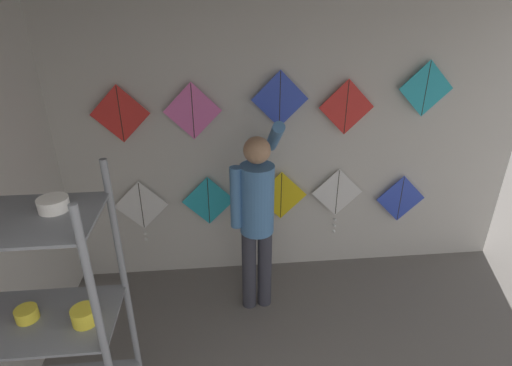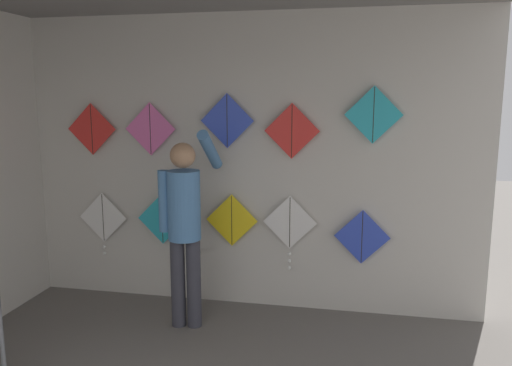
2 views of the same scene
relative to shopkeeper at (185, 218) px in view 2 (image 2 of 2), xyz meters
name	(u,v)px [view 2 (image 2 of 2)]	position (x,y,z in m)	size (l,w,h in m)	color
back_panel	(229,163)	(0.25, 0.61, 0.41)	(4.80, 0.06, 2.80)	beige
shopkeeper	(185,218)	(0.00, 0.00, 0.00)	(0.45, 0.63, 1.76)	#383842
kite_0	(103,220)	(-1.06, 0.52, -0.20)	(0.51, 0.04, 0.65)	white
kite_1	(162,219)	(-0.42, 0.52, -0.16)	(0.51, 0.01, 0.51)	#28B2C6
kite_2	(232,220)	(0.29, 0.52, -0.13)	(0.51, 0.01, 0.51)	yellow
kite_3	(290,227)	(0.86, 0.52, -0.17)	(0.51, 0.04, 0.72)	white
kite_4	(362,237)	(1.53, 0.52, -0.23)	(0.51, 0.01, 0.51)	blue
kite_5	(92,129)	(-1.13, 0.52, 0.72)	(0.51, 0.01, 0.51)	red
kite_6	(150,129)	(-0.51, 0.52, 0.73)	(0.51, 0.01, 0.51)	pink
kite_7	(227,121)	(0.26, 0.52, 0.82)	(0.51, 0.01, 0.51)	blue
kite_8	(292,131)	(0.86, 0.52, 0.73)	(0.51, 0.01, 0.51)	red
kite_9	(374,115)	(1.58, 0.52, 0.88)	(0.51, 0.01, 0.51)	#28B2C6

